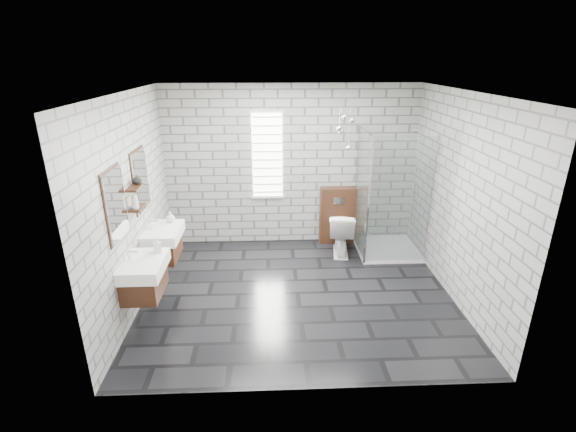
{
  "coord_description": "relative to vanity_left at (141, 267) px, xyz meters",
  "views": [
    {
      "loc": [
        -0.36,
        -5.03,
        3.1
      ],
      "look_at": [
        -0.12,
        0.35,
        1.02
      ],
      "focal_mm": 26.0,
      "sensor_mm": 36.0,
      "label": 1
    }
  ],
  "objects": [
    {
      "name": "soap_bottle_a",
      "position": [
        0.16,
        0.22,
        0.19
      ],
      "size": [
        0.11,
        0.11,
        0.19
      ],
      "primitive_type": "imported",
      "rotation": [
        0.0,
        0.0,
        0.36
      ],
      "color": "#B2B2B2",
      "rests_on": "vanity_left"
    },
    {
      "name": "flush_plate",
      "position": [
        2.71,
        2.18,
        0.04
      ],
      "size": [
        0.18,
        0.01,
        0.12
      ],
      "primitive_type": "cube",
      "color": "silver",
      "rests_on": "cistern_panel"
    },
    {
      "name": "soap_bottle_b",
      "position": [
        0.1,
        1.21,
        0.17
      ],
      "size": [
        0.15,
        0.15,
        0.16
      ],
      "primitive_type": "imported",
      "rotation": [
        0.0,
        0.0,
        -0.23
      ],
      "color": "#B2B2B2",
      "rests_on": "vanity_right"
    },
    {
      "name": "vanity_right",
      "position": [
        0.0,
        0.97,
        0.0
      ],
      "size": [
        0.47,
        0.7,
        1.57
      ],
      "color": "#3E2113",
      "rests_on": "wall_left"
    },
    {
      "name": "wall_front",
      "position": [
        1.91,
        -1.23,
        0.59
      ],
      "size": [
        4.2,
        0.02,
        2.7
      ],
      "primitive_type": "cube",
      "color": "#9FA09A",
      "rests_on": "floor"
    },
    {
      "name": "ceiling",
      "position": [
        1.91,
        0.58,
        1.95
      ],
      "size": [
        4.2,
        3.6,
        0.02
      ],
      "primitive_type": "cube",
      "color": "white",
      "rests_on": "wall_back"
    },
    {
      "name": "wall_back",
      "position": [
        1.91,
        2.39,
        0.59
      ],
      "size": [
        4.2,
        0.02,
        2.7
      ],
      "primitive_type": "cube",
      "color": "#9FA09A",
      "rests_on": "floor"
    },
    {
      "name": "shelf_lower",
      "position": [
        -0.12,
        0.53,
        0.56
      ],
      "size": [
        0.14,
        0.3,
        0.03
      ],
      "primitive_type": "cube",
      "color": "#3E2113",
      "rests_on": "wall_left"
    },
    {
      "name": "vase",
      "position": [
        -0.11,
        0.64,
        0.9
      ],
      "size": [
        0.14,
        0.14,
        0.12
      ],
      "primitive_type": "imported",
      "rotation": [
        0.0,
        0.0,
        0.28
      ],
      "color": "#B2B2B2",
      "rests_on": "shelf_upper"
    },
    {
      "name": "floor",
      "position": [
        1.91,
        0.58,
        -0.77
      ],
      "size": [
        4.2,
        3.6,
        0.02
      ],
      "primitive_type": "cube",
      "color": "black",
      "rests_on": "ground"
    },
    {
      "name": "pendant_cluster",
      "position": [
        2.71,
        1.95,
        1.3
      ],
      "size": [
        0.3,
        0.22,
        0.98
      ],
      "color": "silver",
      "rests_on": "ceiling"
    },
    {
      "name": "soap_bottle_c",
      "position": [
        -0.11,
        0.45,
        0.69
      ],
      "size": [
        0.11,
        0.11,
        0.23
      ],
      "primitive_type": "imported",
      "rotation": [
        0.0,
        0.0,
        0.35
      ],
      "color": "#B2B2B2",
      "rests_on": "shelf_lower"
    },
    {
      "name": "window",
      "position": [
        1.51,
        2.36,
        0.79
      ],
      "size": [
        0.56,
        0.05,
        1.48
      ],
      "color": "white",
      "rests_on": "wall_back"
    },
    {
      "name": "wall_right",
      "position": [
        4.02,
        0.58,
        0.59
      ],
      "size": [
        0.02,
        3.6,
        2.7
      ],
      "primitive_type": "cube",
      "color": "#9FA09A",
      "rests_on": "floor"
    },
    {
      "name": "shower_enclosure",
      "position": [
        3.41,
        1.76,
        -0.25
      ],
      "size": [
        1.0,
        1.0,
        2.03
      ],
      "color": "white",
      "rests_on": "floor"
    },
    {
      "name": "wall_left",
      "position": [
        -0.2,
        0.58,
        0.59
      ],
      "size": [
        0.02,
        3.6,
        2.7
      ],
      "primitive_type": "cube",
      "color": "#9FA09A",
      "rests_on": "floor"
    },
    {
      "name": "shelf_upper",
      "position": [
        -0.12,
        0.53,
        0.82
      ],
      "size": [
        0.14,
        0.3,
        0.03
      ],
      "primitive_type": "cube",
      "color": "#3E2113",
      "rests_on": "wall_left"
    },
    {
      "name": "vanity_left",
      "position": [
        0.0,
        0.0,
        0.0
      ],
      "size": [
        0.47,
        0.7,
        1.57
      ],
      "color": "#3E2113",
      "rests_on": "wall_left"
    },
    {
      "name": "toilet",
      "position": [
        2.71,
        1.83,
        -0.39
      ],
      "size": [
        0.5,
        0.76,
        0.73
      ],
      "primitive_type": "imported",
      "rotation": [
        0.0,
        0.0,
        3.01
      ],
      "color": "white",
      "rests_on": "floor"
    },
    {
      "name": "cistern_panel",
      "position": [
        2.71,
        2.28,
        -0.26
      ],
      "size": [
        0.6,
        0.2,
        1.0
      ],
      "primitive_type": "cube",
      "color": "#3E2113",
      "rests_on": "floor"
    }
  ]
}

